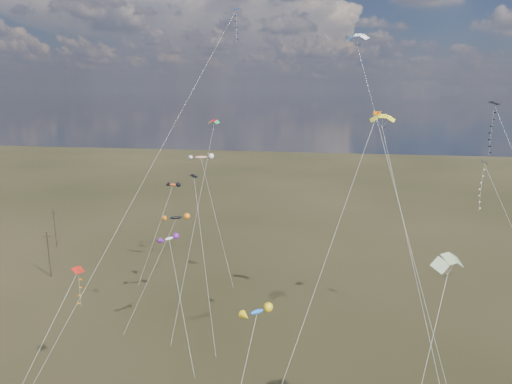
% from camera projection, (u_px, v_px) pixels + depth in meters
% --- Properties ---
extents(utility_pole_near, '(1.40, 0.20, 8.00)m').
position_uv_depth(utility_pole_near, '(49.00, 254.00, 77.72)').
color(utility_pole_near, black).
rests_on(utility_pole_near, ground).
extents(utility_pole_far, '(1.40, 0.20, 8.00)m').
position_uv_depth(utility_pole_far, '(55.00, 228.00, 92.52)').
color(utility_pole_far, black).
rests_on(utility_pole_far, ground).
extents(diamond_black_high, '(8.32, 23.36, 30.12)m').
position_uv_depth(diamond_black_high, '(498.00, 144.00, 50.42)').
color(diamond_black_high, black).
rests_on(diamond_black_high, ground).
extents(diamond_navy_tall, '(16.70, 32.63, 43.40)m').
position_uv_depth(diamond_navy_tall, '(221.00, 51.00, 66.78)').
color(diamond_navy_tall, navy).
rests_on(diamond_navy_tall, ground).
extents(diamond_black_mid, '(6.94, 14.03, 19.71)m').
position_uv_depth(diamond_black_mid, '(199.00, 217.00, 61.87)').
color(diamond_black_mid, black).
rests_on(diamond_black_mid, ground).
extents(diamond_red_low, '(4.49, 11.48, 14.12)m').
position_uv_depth(diamond_red_low, '(75.00, 295.00, 45.35)').
color(diamond_red_low, '#AF190F').
rests_on(diamond_red_low, ground).
extents(diamond_navy_right, '(8.36, 17.02, 23.20)m').
position_uv_depth(diamond_navy_right, '(486.00, 196.00, 54.03)').
color(diamond_navy_right, '#0A134E').
rests_on(diamond_navy_right, ground).
extents(diamond_orange_center, '(10.76, 19.70, 29.29)m').
position_uv_depth(diamond_orange_center, '(337.00, 228.00, 41.78)').
color(diamond_orange_center, '#CE5C02').
rests_on(diamond_orange_center, ground).
extents(parafoil_yellow, '(7.62, 19.87, 28.96)m').
position_uv_depth(parafoil_yellow, '(383.00, 117.00, 55.21)').
color(parafoil_yellow, yellow).
rests_on(parafoil_yellow, ground).
extents(parafoil_blue_white, '(11.48, 23.44, 38.35)m').
position_uv_depth(parafoil_blue_white, '(358.00, 37.00, 53.86)').
color(parafoil_blue_white, blue).
rests_on(parafoil_blue_white, ground).
extents(parafoil_striped, '(7.25, 12.84, 19.89)m').
position_uv_depth(parafoil_striped, '(449.00, 259.00, 33.72)').
color(parafoil_striped, '#E3B106').
rests_on(parafoil_striped, ground).
extents(parafoil_tricolor, '(2.22, 22.85, 27.14)m').
position_uv_depth(parafoil_tricolor, '(213.00, 123.00, 72.25)').
color(parafoil_tricolor, yellow).
rests_on(parafoil_tricolor, ground).
extents(novelty_black_orange, '(6.32, 10.64, 14.16)m').
position_uv_depth(novelty_black_orange, '(176.00, 218.00, 64.82)').
color(novelty_black_orange, black).
rests_on(novelty_black_orange, ground).
extents(novelty_orange_black, '(5.19, 8.54, 16.04)m').
position_uv_depth(novelty_orange_black, '(173.00, 185.00, 78.08)').
color(novelty_orange_black, '#F14E19').
rests_on(novelty_orange_black, ground).
extents(novelty_white_purple, '(6.19, 8.60, 14.09)m').
position_uv_depth(novelty_white_purple, '(169.00, 239.00, 55.68)').
color(novelty_white_purple, silver).
rests_on(novelty_white_purple, ground).
extents(novelty_redwhite_stripe, '(9.92, 10.87, 20.44)m').
position_uv_depth(novelty_redwhite_stripe, '(201.00, 157.00, 80.04)').
color(novelty_redwhite_stripe, red).
rests_on(novelty_redwhite_stripe, ground).
extents(novelty_blue_yellow, '(3.41, 11.34, 14.32)m').
position_uv_depth(novelty_blue_yellow, '(257.00, 313.00, 36.78)').
color(novelty_blue_yellow, blue).
rests_on(novelty_blue_yellow, ground).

